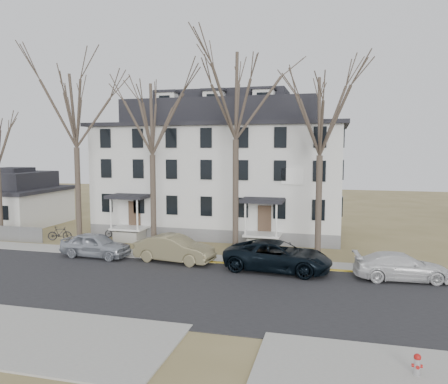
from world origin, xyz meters
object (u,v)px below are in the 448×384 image
(car_navy, at_px, (278,257))
(fire_hydrant, at_px, (417,365))
(tree_mid_right, at_px, (321,110))
(car_silver, at_px, (96,245))
(tree_mid_left, at_px, (152,114))
(tree_far_left, at_px, (75,105))
(boarding_house, at_px, (223,169))
(bicycle_right, at_px, (60,234))
(car_tan, at_px, (175,249))
(small_house, at_px, (13,201))
(bicycle_left, at_px, (115,232))
(tree_center, at_px, (236,89))
(car_white, at_px, (401,267))

(car_navy, height_order, fire_hydrant, car_navy)
(tree_mid_right, distance_m, car_silver, 17.07)
(tree_mid_left, bearing_deg, tree_mid_right, 0.00)
(tree_far_left, bearing_deg, tree_mid_right, 0.00)
(boarding_house, bearing_deg, bicycle_right, -146.90)
(car_tan, bearing_deg, car_silver, 98.95)
(small_house, bearing_deg, tree_far_left, -29.39)
(tree_mid_left, relative_size, fire_hydrant, 16.47)
(tree_mid_left, bearing_deg, bicycle_left, 148.41)
(tree_center, relative_size, car_silver, 3.12)
(car_silver, relative_size, car_tan, 0.92)
(car_tan, distance_m, bicycle_right, 11.64)
(tree_far_left, relative_size, car_white, 2.72)
(tree_center, distance_m, bicycle_left, 15.21)
(tree_center, distance_m, bicycle_right, 17.76)
(bicycle_right, bearing_deg, car_tan, -129.94)
(small_house, distance_m, tree_center, 25.41)
(small_house, height_order, bicycle_left, small_house)
(boarding_house, relative_size, bicycle_right, 11.44)
(tree_mid_right, height_order, fire_hydrant, tree_mid_right)
(small_house, bearing_deg, tree_mid_right, -12.27)
(car_tan, bearing_deg, car_white, -84.57)
(car_white, bearing_deg, tree_mid_right, 45.63)
(car_tan, bearing_deg, bicycle_left, 58.97)
(tree_far_left, relative_size, bicycle_right, 7.55)
(bicycle_left, distance_m, bicycle_right, 4.23)
(boarding_house, distance_m, car_tan, 12.07)
(tree_center, bearing_deg, fire_hydrant, -57.50)
(car_navy, relative_size, car_white, 1.24)
(boarding_house, bearing_deg, bicycle_left, -144.51)
(small_house, relative_size, bicycle_left, 4.86)
(tree_far_left, bearing_deg, boarding_house, 42.18)
(car_navy, bearing_deg, tree_mid_left, 75.19)
(tree_center, bearing_deg, car_tan, -137.28)
(car_silver, relative_size, bicycle_right, 2.59)
(tree_mid_right, xyz_separation_m, fire_hydrant, (3.62, -14.32, -9.21))
(boarding_house, bearing_deg, tree_mid_left, -110.20)
(car_tan, distance_m, car_navy, 6.62)
(small_house, xyz_separation_m, fire_hydrant, (32.12, -20.52, -1.86))
(tree_far_left, distance_m, fire_hydrant, 27.39)
(tree_center, height_order, car_navy, tree_center)
(tree_far_left, xyz_separation_m, tree_center, (12.00, 0.00, 0.74))
(boarding_house, xyz_separation_m, tree_center, (3.00, -8.15, 5.71))
(car_silver, bearing_deg, car_tan, -84.99)
(tree_mid_left, xyz_separation_m, fire_hydrant, (15.12, -14.32, -9.21))
(car_silver, xyz_separation_m, car_white, (18.88, -0.41, -0.07))
(boarding_house, relative_size, tree_far_left, 1.52)
(tree_mid_left, relative_size, bicycle_left, 7.12)
(tree_center, height_order, bicycle_right, tree_center)
(car_white, distance_m, bicycle_right, 24.75)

